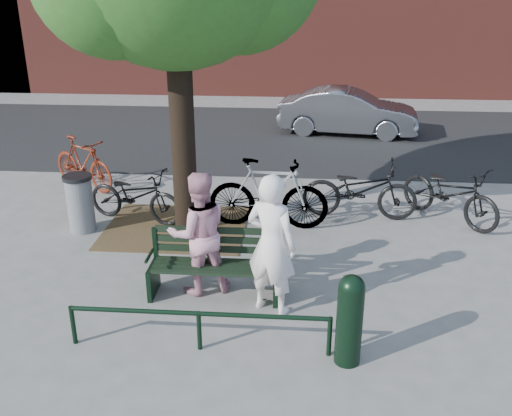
# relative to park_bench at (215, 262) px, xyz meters

# --- Properties ---
(ground) EXTENTS (90.00, 90.00, 0.00)m
(ground) POSITION_rel_park_bench_xyz_m (0.00, -0.08, -0.48)
(ground) COLOR gray
(ground) RESTS_ON ground
(dirt_pit) EXTENTS (2.40, 2.00, 0.02)m
(dirt_pit) POSITION_rel_park_bench_xyz_m (-1.00, 2.12, -0.47)
(dirt_pit) COLOR brown
(dirt_pit) RESTS_ON ground
(road) EXTENTS (40.00, 7.00, 0.01)m
(road) POSITION_rel_park_bench_xyz_m (0.00, 8.42, -0.47)
(road) COLOR black
(road) RESTS_ON ground
(park_bench) EXTENTS (1.74, 0.54, 0.97)m
(park_bench) POSITION_rel_park_bench_xyz_m (0.00, 0.00, 0.00)
(park_bench) COLOR black
(park_bench) RESTS_ON ground
(guard_railing) EXTENTS (3.06, 0.06, 0.51)m
(guard_railing) POSITION_rel_park_bench_xyz_m (0.00, -1.28, -0.08)
(guard_railing) COLOR black
(guard_railing) RESTS_ON ground
(person_left) EXTENTS (0.81, 0.70, 1.87)m
(person_left) POSITION_rel_park_bench_xyz_m (0.78, -0.35, 0.46)
(person_left) COLOR white
(person_left) RESTS_ON ground
(person_right) EXTENTS (1.02, 0.91, 1.73)m
(person_right) POSITION_rel_park_bench_xyz_m (-0.21, 0.07, 0.38)
(person_right) COLOR #CF8EA0
(person_right) RESTS_ON ground
(bollard) EXTENTS (0.29, 0.29, 1.10)m
(bollard) POSITION_rel_park_bench_xyz_m (1.70, -1.38, 0.11)
(bollard) COLOR black
(bollard) RESTS_ON ground
(litter_bin) EXTENTS (0.49, 0.49, 0.99)m
(litter_bin) POSITION_rel_park_bench_xyz_m (-2.57, 1.91, 0.02)
(litter_bin) COLOR gray
(litter_bin) RESTS_ON ground
(bicycle_a) EXTENTS (1.93, 1.11, 0.96)m
(bicycle_a) POSITION_rel_park_bench_xyz_m (-1.76, 2.40, -0.00)
(bicycle_a) COLOR black
(bicycle_a) RESTS_ON ground
(bicycle_b) EXTENTS (1.76, 1.38, 1.06)m
(bicycle_b) POSITION_rel_park_bench_xyz_m (-3.28, 4.00, 0.05)
(bicycle_b) COLOR #5F1C0D
(bicycle_b) RESTS_ON ground
(bicycle_c) EXTENTS (2.07, 0.87, 1.06)m
(bicycle_c) POSITION_rel_park_bench_xyz_m (2.19, 2.85, 0.05)
(bicycle_c) COLOR black
(bicycle_c) RESTS_ON ground
(bicycle_d) EXTENTS (2.08, 0.69, 1.23)m
(bicycle_d) POSITION_rel_park_bench_xyz_m (0.60, 2.30, 0.14)
(bicycle_d) COLOR gray
(bicycle_d) RESTS_ON ground
(bicycle_e) EXTENTS (1.83, 1.94, 1.04)m
(bicycle_e) POSITION_rel_park_bench_xyz_m (3.77, 2.84, 0.04)
(bicycle_e) COLOR black
(bicycle_e) RESTS_ON ground
(parked_car) EXTENTS (3.90, 1.84, 1.24)m
(parked_car) POSITION_rel_park_bench_xyz_m (2.41, 8.82, 0.14)
(parked_car) COLOR slate
(parked_car) RESTS_ON ground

